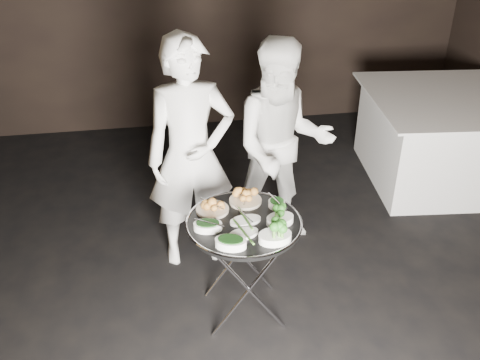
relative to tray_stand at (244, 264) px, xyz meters
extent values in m
cube|color=black|center=(0.02, -0.34, -0.43)|extent=(6.00, 7.00, 0.05)
cylinder|color=silver|center=(0.00, -0.19, -0.05)|extent=(0.49, 0.02, 0.72)
cylinder|color=silver|center=(0.00, -0.19, -0.05)|extent=(0.49, 0.02, 0.72)
cylinder|color=silver|center=(0.00, 0.19, -0.05)|extent=(0.49, 0.02, 0.72)
cylinder|color=silver|center=(0.00, 0.19, -0.05)|extent=(0.49, 0.02, 0.72)
cylinder|color=silver|center=(-0.21, 0.00, 0.29)|extent=(0.02, 0.42, 0.02)
cylinder|color=silver|center=(0.21, 0.00, 0.29)|extent=(0.02, 0.42, 0.02)
cylinder|color=black|center=(0.00, 0.00, 0.32)|extent=(0.71, 0.71, 0.03)
torus|color=silver|center=(0.00, 0.00, 0.33)|extent=(0.72, 0.72, 0.02)
cylinder|color=beige|center=(-0.18, 0.15, 0.34)|extent=(0.21, 0.21, 0.02)
cylinder|color=beige|center=(0.05, 0.22, 0.34)|extent=(0.21, 0.21, 0.02)
cylinder|color=white|center=(0.24, 0.14, 0.35)|extent=(0.11, 0.11, 0.04)
cylinder|color=silver|center=(-0.18, 0.16, 0.39)|extent=(0.13, 0.16, 0.01)
cylinder|color=silver|center=(0.05, 0.21, 0.39)|extent=(0.07, 0.19, 0.01)
cylinder|color=silver|center=(0.23, 0.13, 0.39)|extent=(0.07, 0.19, 0.01)
cylinder|color=silver|center=(-0.22, -0.05, 0.39)|extent=(0.17, 0.12, 0.01)
cylinder|color=silver|center=(0.22, -0.05, 0.39)|extent=(0.12, 0.17, 0.01)
cylinder|color=silver|center=(0.00, 0.01, 0.39)|extent=(0.08, 0.19, 0.01)
imported|color=white|center=(-0.26, 0.68, 0.46)|extent=(0.67, 0.47, 1.73)
imported|color=white|center=(0.43, 0.83, 0.41)|extent=(0.84, 0.68, 1.63)
cube|color=white|center=(2.17, 1.50, 0.00)|extent=(1.30, 1.30, 0.81)
cube|color=white|center=(2.17, 1.50, 0.42)|extent=(1.46, 1.46, 0.02)
camera|label=1|loc=(-0.47, -2.67, 2.22)|focal=40.00mm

